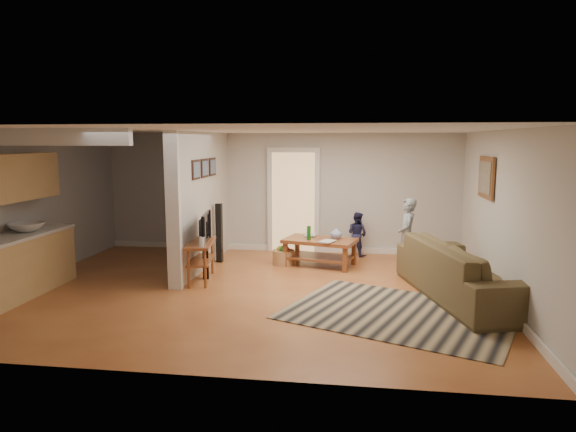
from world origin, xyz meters
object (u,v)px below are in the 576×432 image
(speaker_left, at_px, (205,250))
(speaker_right, at_px, (219,233))
(coffee_table, at_px, (321,245))
(toy_basket, at_px, (284,256))
(child, at_px, (406,272))
(toddler, at_px, (357,256))
(sofa, at_px, (463,298))
(tv_console, at_px, (201,245))

(speaker_left, distance_m, speaker_right, 1.23)
(coffee_table, xyz_separation_m, speaker_right, (-1.98, 0.02, 0.17))
(speaker_left, bearing_deg, coffee_table, 19.19)
(coffee_table, bearing_deg, speaker_left, -147.40)
(toy_basket, bearing_deg, child, -7.52)
(speaker_right, bearing_deg, toddler, 20.70)
(coffee_table, relative_size, toddler, 1.61)
(speaker_left, bearing_deg, child, 1.40)
(toy_basket, distance_m, child, 2.29)
(toddler, bearing_deg, toy_basket, 69.74)
(sofa, distance_m, tv_console, 4.25)
(child, height_order, toddler, child)
(child, bearing_deg, toy_basket, -97.22)
(tv_console, bearing_deg, speaker_right, 83.46)
(sofa, xyz_separation_m, toy_basket, (-2.99, 1.73, 0.16))
(tv_console, bearing_deg, child, 7.34)
(speaker_left, bearing_deg, sofa, -20.65)
(coffee_table, distance_m, speaker_left, 2.23)
(coffee_table, height_order, tv_console, tv_console)
(speaker_left, relative_size, toy_basket, 2.35)
(tv_console, height_order, toddler, tv_console)
(speaker_left, bearing_deg, tv_console, -118.65)
(toy_basket, height_order, child, child)
(tv_console, bearing_deg, toy_basket, 38.73)
(tv_console, relative_size, toddler, 1.22)
(coffee_table, distance_m, speaker_right, 1.98)
(child, bearing_deg, speaker_right, -94.88)
(child, bearing_deg, speaker_left, -74.89)
(coffee_table, bearing_deg, child, -10.83)
(coffee_table, relative_size, tv_console, 1.32)
(speaker_right, height_order, toddler, speaker_right)
(toy_basket, relative_size, child, 0.31)
(toy_basket, bearing_deg, speaker_left, -134.02)
(speaker_right, height_order, toy_basket, speaker_right)
(speaker_left, height_order, child, speaker_left)
(toy_basket, relative_size, toddler, 0.47)
(sofa, xyz_separation_m, child, (-0.72, 1.43, 0.00))
(coffee_table, height_order, toddler, coffee_table)
(sofa, bearing_deg, toy_basket, 44.83)
(sofa, height_order, coffee_table, coffee_table)
(child, xyz_separation_m, toddler, (-0.88, 1.23, 0.00))
(coffee_table, relative_size, speaker_left, 1.48)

